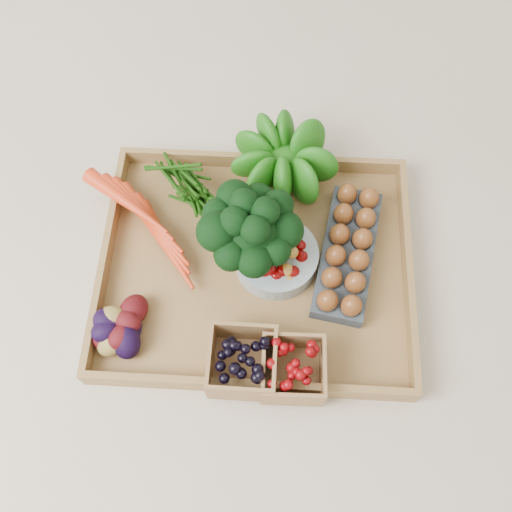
# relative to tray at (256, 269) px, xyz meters

# --- Properties ---
(ground) EXTENTS (4.00, 4.00, 0.00)m
(ground) POSITION_rel_tray_xyz_m (0.00, 0.00, -0.01)
(ground) COLOR beige
(ground) RESTS_ON ground
(tray) EXTENTS (0.55, 0.45, 0.01)m
(tray) POSITION_rel_tray_xyz_m (0.00, 0.00, 0.00)
(tray) COLOR olive
(tray) RESTS_ON ground
(carrots) EXTENTS (0.21, 0.15, 0.05)m
(carrots) POSITION_rel_tray_xyz_m (-0.19, 0.06, 0.03)
(carrots) COLOR red
(carrots) RESTS_ON tray
(lettuce) EXTENTS (0.13, 0.13, 0.13)m
(lettuce) POSITION_rel_tray_xyz_m (0.04, 0.20, 0.07)
(lettuce) COLOR #0E540D
(lettuce) RESTS_ON tray
(broccoli) EXTENTS (0.17, 0.17, 0.13)m
(broccoli) POSITION_rel_tray_xyz_m (-0.01, 0.01, 0.07)
(broccoli) COLOR black
(broccoli) RESTS_ON tray
(cherry_bowl) EXTENTS (0.15, 0.15, 0.04)m
(cherry_bowl) POSITION_rel_tray_xyz_m (0.04, 0.01, 0.03)
(cherry_bowl) COLOR #8C9EA5
(cherry_bowl) RESTS_ON tray
(egg_carton) EXTENTS (0.13, 0.27, 0.03)m
(egg_carton) POSITION_rel_tray_xyz_m (0.16, 0.03, 0.02)
(egg_carton) COLOR #3C444D
(egg_carton) RESTS_ON tray
(potatoes) EXTENTS (0.12, 0.12, 0.07)m
(potatoes) POSITION_rel_tray_xyz_m (-0.23, -0.14, 0.04)
(potatoes) COLOR #3E0A0D
(potatoes) RESTS_ON tray
(punnet_blackberry) EXTENTS (0.11, 0.11, 0.07)m
(punnet_blackberry) POSITION_rel_tray_xyz_m (-0.01, -0.19, 0.04)
(punnet_blackberry) COLOR black
(punnet_blackberry) RESTS_ON tray
(punnet_raspberry) EXTENTS (0.10, 0.10, 0.07)m
(punnet_raspberry) POSITION_rel_tray_xyz_m (0.07, -0.19, 0.04)
(punnet_raspberry) COLOR #670407
(punnet_raspberry) RESTS_ON tray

